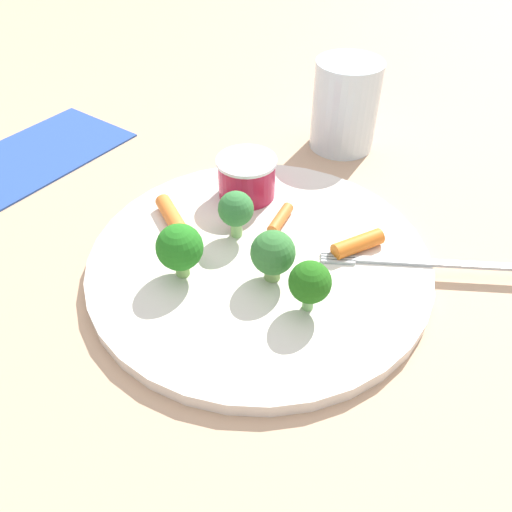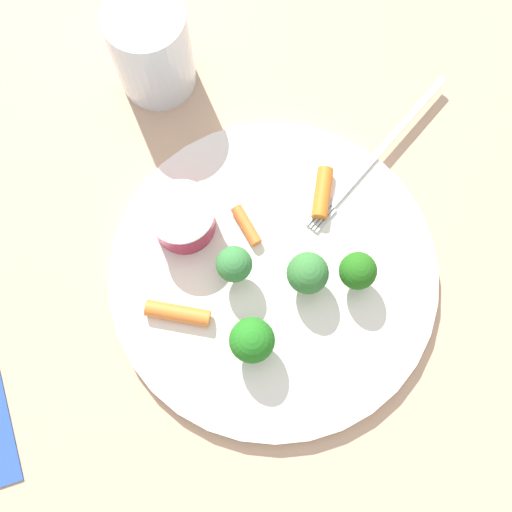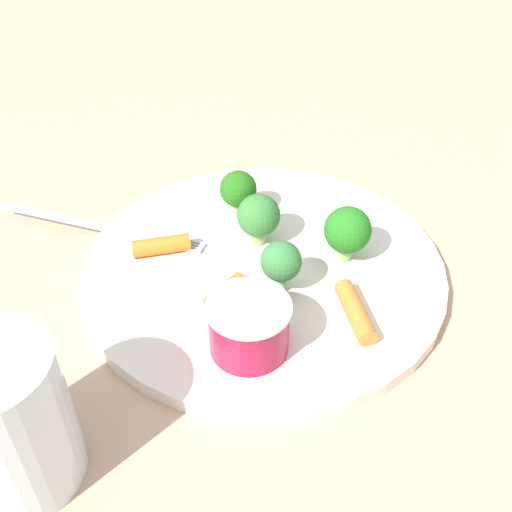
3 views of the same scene
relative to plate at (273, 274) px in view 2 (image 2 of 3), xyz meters
The scene contains 12 objects.
ground_plane 0.01m from the plate, ahead, with size 2.40×2.40×0.00m, color tan.
plate is the anchor object (origin of this frame).
sauce_cup 0.09m from the plate, 118.78° to the right, with size 0.06×0.06×0.04m.
broccoli_floret_0 0.04m from the plate, 75.09° to the left, with size 0.04×0.04×0.04m.
broccoli_floret_1 0.05m from the plate, 88.09° to the right, with size 0.03×0.03×0.04m.
broccoli_floret_2 0.08m from the plate, 85.41° to the left, with size 0.03×0.03×0.04m.
broccoli_floret_3 0.07m from the plate, 16.47° to the right, with size 0.04×0.04×0.05m.
carrot_stick_0 0.05m from the plate, 150.13° to the right, with size 0.01×0.01×0.04m, color orange.
carrot_stick_1 0.08m from the plate, 148.23° to the left, with size 0.01×0.01×0.05m, color orange.
carrot_stick_2 0.09m from the plate, 65.47° to the right, with size 0.01×0.01×0.05m, color orange.
fork 0.15m from the plate, 139.29° to the left, with size 0.15×0.13×0.00m.
drinking_glass 0.23m from the plate, 151.14° to the right, with size 0.07×0.07×0.10m, color silver.
Camera 2 is at (0.13, -0.02, 0.55)m, focal length 44.82 mm.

